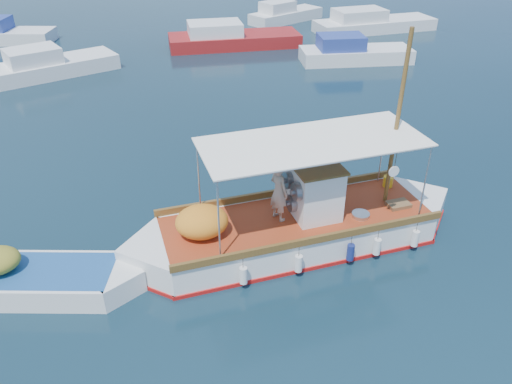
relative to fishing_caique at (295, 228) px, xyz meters
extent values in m
plane|color=black|center=(0.41, 0.21, -0.54)|extent=(160.00, 160.00, 0.00)
cube|color=white|center=(0.05, 0.01, -0.19)|extent=(7.80, 3.33, 1.11)
cube|color=white|center=(-3.71, -0.40, -0.19)|extent=(2.51, 2.51, 1.11)
cube|color=white|center=(3.82, 0.42, -0.19)|extent=(2.51, 2.51, 1.11)
cube|color=#AE1310|center=(0.05, 0.01, -0.52)|extent=(7.91, 3.42, 0.18)
cube|color=#973417|center=(0.05, 0.01, 0.35)|extent=(7.78, 3.13, 0.06)
cube|color=brown|center=(-0.08, 1.27, 0.47)|extent=(7.64, 0.93, 0.20)
cube|color=brown|center=(0.19, -1.26, 0.47)|extent=(7.64, 0.93, 0.20)
cube|color=white|center=(0.56, 0.06, 1.12)|extent=(1.35, 1.44, 1.51)
cube|color=brown|center=(0.56, 0.06, 1.91)|extent=(1.46, 1.55, 0.06)
cylinder|color=slate|center=(-0.06, -0.33, 1.43)|extent=(0.28, 0.53, 0.50)
cylinder|color=slate|center=(-0.13, 0.31, 1.43)|extent=(0.28, 0.53, 0.50)
cylinder|color=slate|center=(-0.10, -0.01, 0.87)|extent=(0.28, 0.53, 0.50)
cylinder|color=brown|center=(2.86, 0.31, 2.89)|extent=(0.13, 0.13, 5.05)
cylinder|color=brown|center=(2.06, 0.23, 2.49)|extent=(1.81, 0.28, 0.08)
cylinder|color=silver|center=(-2.57, 0.84, 1.50)|extent=(0.05, 0.05, 2.27)
cylinder|color=silver|center=(-2.33, -1.37, 1.50)|extent=(0.05, 0.05, 2.27)
cylinder|color=silver|center=(3.14, 1.46, 1.50)|extent=(0.05, 0.05, 2.27)
cylinder|color=silver|center=(3.39, -0.75, 1.50)|extent=(0.05, 0.05, 2.27)
cube|color=white|center=(0.41, 0.05, 2.66)|extent=(6.18, 3.05, 0.04)
ellipsoid|color=orange|center=(-2.65, -0.29, 0.79)|extent=(1.53, 1.35, 0.85)
cube|color=orange|center=(1.30, 0.70, 0.57)|extent=(0.27, 0.21, 0.40)
cylinder|color=orange|center=(3.29, 1.07, 0.54)|extent=(0.33, 0.33, 0.34)
cube|color=brown|center=(3.11, -0.07, 0.43)|extent=(0.70, 0.52, 0.12)
cylinder|color=#B2B2B2|center=(1.82, -0.36, 0.43)|extent=(0.56, 0.56, 0.12)
cylinder|color=white|center=(2.38, -0.81, 2.01)|extent=(0.30, 0.06, 0.30)
cylinder|color=white|center=(-1.80, -1.62, -0.09)|extent=(0.22, 0.22, 0.48)
cylinder|color=navy|center=(1.21, -1.29, -0.09)|extent=(0.22, 0.22, 0.48)
cylinder|color=white|center=(3.22, -1.07, -0.09)|extent=(0.22, 0.22, 0.48)
imported|color=#A59988|center=(-0.48, 0.05, 1.24)|extent=(0.65, 0.75, 1.72)
cube|color=white|center=(-7.12, -0.54, -0.31)|extent=(4.51, 2.55, 0.83)
cube|color=white|center=(-5.04, -1.00, -0.31)|extent=(1.62, 1.62, 0.83)
cube|color=#1D4C87|center=(-7.12, -0.54, 0.09)|extent=(4.47, 2.37, 0.05)
cube|color=silver|center=(-8.82, 17.79, -0.24)|extent=(7.08, 4.96, 1.00)
cube|color=silver|center=(-9.73, 17.37, 0.66)|extent=(3.28, 2.97, 0.80)
cube|color=maroon|center=(1.95, 21.41, -0.24)|extent=(8.47, 2.85, 1.00)
cube|color=silver|center=(0.68, 21.42, 0.66)|extent=(3.39, 2.40, 0.80)
cube|color=silver|center=(8.44, 16.56, -0.24)|extent=(6.70, 2.77, 1.00)
cube|color=navy|center=(7.47, 16.65, 0.66)|extent=(2.77, 2.09, 0.80)
cube|color=silver|center=(12.64, 23.51, -0.24)|extent=(9.05, 3.47, 1.00)
cube|color=silver|center=(11.33, 23.38, 0.66)|extent=(3.74, 2.55, 0.80)
cube|color=silver|center=(-12.91, 25.67, -0.24)|extent=(6.52, 3.57, 1.00)
cube|color=silver|center=(7.12, 27.81, -0.24)|extent=(6.35, 4.73, 1.00)
cube|color=silver|center=(6.32, 27.36, 0.66)|extent=(2.98, 2.68, 0.80)
camera|label=1|loc=(-3.49, -11.19, 8.30)|focal=35.00mm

